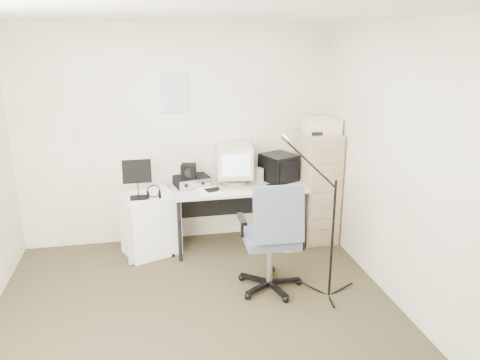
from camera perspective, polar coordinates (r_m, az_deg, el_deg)
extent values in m
cube|color=#382F1D|center=(4.24, -4.95, -16.75)|extent=(3.60, 3.60, 0.01)
cube|color=white|center=(3.51, -6.07, 19.41)|extent=(3.60, 3.60, 0.01)
cube|color=white|center=(5.42, -7.53, 5.32)|extent=(3.60, 0.02, 2.50)
cube|color=white|center=(2.06, 0.19, -15.54)|extent=(3.60, 0.02, 2.50)
cube|color=white|center=(4.25, 19.41, 1.10)|extent=(0.02, 3.60, 2.50)
cube|color=white|center=(5.33, -7.95, 10.54)|extent=(0.30, 0.02, 0.44)
cube|color=tan|center=(5.61, 9.28, -0.71)|extent=(0.40, 0.60, 1.30)
cube|color=#C5B295|center=(5.37, 9.88, 6.51)|extent=(0.44, 0.33, 0.16)
cube|color=#ADADAD|center=(5.43, -0.22, -4.30)|extent=(1.50, 0.70, 0.73)
cube|color=#C5B295|center=(5.33, -0.70, 1.92)|extent=(0.44, 0.46, 0.44)
cube|color=black|center=(5.46, 4.74, 1.55)|extent=(0.46, 0.47, 0.31)
cube|color=beige|center=(5.41, 2.24, 0.61)|extent=(0.11, 0.11, 0.16)
cube|color=#C5B295|center=(5.10, -0.13, -1.21)|extent=(0.48, 0.26, 0.03)
cube|color=black|center=(5.21, 3.72, -0.80)|extent=(0.07, 0.11, 0.03)
cube|color=black|center=(5.30, -5.91, -0.11)|extent=(0.43, 0.34, 0.11)
cube|color=black|center=(5.22, -6.30, 1.10)|extent=(0.19, 0.18, 0.16)
cube|color=white|center=(5.08, -3.71, -1.36)|extent=(0.26, 0.32, 0.02)
cube|color=#C5B295|center=(5.50, 5.81, -6.03)|extent=(0.20, 0.42, 0.38)
cube|color=#474D5C|center=(4.44, 3.70, -6.74)|extent=(0.67, 0.67, 1.11)
cube|color=white|center=(5.33, -10.87, -5.25)|extent=(0.68, 0.62, 0.69)
cube|color=black|center=(5.04, -12.40, 0.14)|extent=(0.31, 0.18, 0.44)
torus|color=black|center=(5.06, -10.47, -1.67)|extent=(0.18, 0.18, 0.03)
cylinder|color=black|center=(4.32, 11.32, -5.06)|extent=(0.03, 0.03, 1.49)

